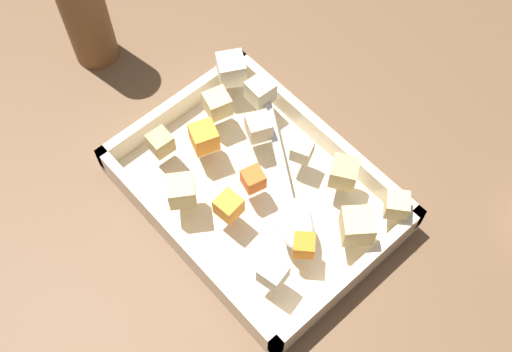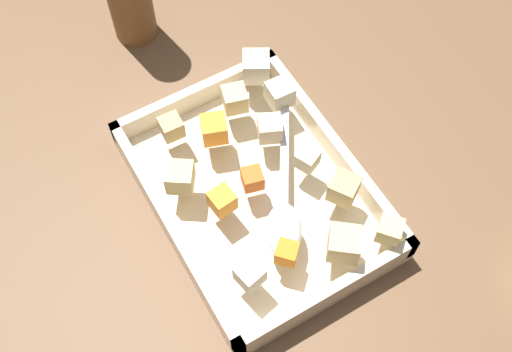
{
  "view_description": "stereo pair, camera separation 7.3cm",
  "coord_description": "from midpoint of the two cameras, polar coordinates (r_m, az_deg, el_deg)",
  "views": [
    {
      "loc": [
        -0.27,
        0.25,
        0.69
      ],
      "look_at": [
        -0.01,
        0.01,
        0.06
      ],
      "focal_mm": 44.69,
      "sensor_mm": 36.0,
      "label": 1
    },
    {
      "loc": [
        -0.32,
        0.19,
        0.69
      ],
      "look_at": [
        -0.01,
        0.01,
        0.06
      ],
      "focal_mm": 44.69,
      "sensor_mm": 36.0,
      "label": 2
    }
  ],
  "objects": [
    {
      "name": "ground_plane",
      "position": [
        0.79,
        -2.72,
        -1.57
      ],
      "size": [
        4.0,
        4.0,
        0.0
      ],
      "primitive_type": "plane",
      "color": "brown"
    },
    {
      "name": "baking_dish",
      "position": [
        0.77,
        -2.71,
        -1.84
      ],
      "size": [
        0.32,
        0.23,
        0.05
      ],
      "color": "beige",
      "rests_on": "ground_plane"
    },
    {
      "name": "carrot_chunk_heap_side",
      "position": [
        0.71,
        -5.4,
        -2.98
      ],
      "size": [
        0.03,
        0.03,
        0.03
      ],
      "primitive_type": "cube",
      "rotation": [
        0.0,
        0.0,
        1.68
      ],
      "color": "orange",
      "rests_on": "baking_dish"
    },
    {
      "name": "carrot_chunk_far_left",
      "position": [
        0.73,
        -3.12,
        -0.55
      ],
      "size": [
        0.03,
        0.03,
        0.02
      ],
      "primitive_type": "cube",
      "rotation": [
        0.0,
        0.0,
        4.46
      ],
      "color": "orange",
      "rests_on": "baking_dish"
    },
    {
      "name": "carrot_chunk_heap_top",
      "position": [
        0.69,
        1.29,
        -6.5
      ],
      "size": [
        0.03,
        0.03,
        0.02
      ],
      "primitive_type": "cube",
      "rotation": [
        0.0,
        0.0,
        5.47
      ],
      "color": "orange",
      "rests_on": "baking_dish"
    },
    {
      "name": "carrot_chunk_corner_se",
      "position": [
        0.76,
        -7.43,
        3.24
      ],
      "size": [
        0.04,
        0.04,
        0.03
      ],
      "primitive_type": "cube",
      "rotation": [
        0.0,
        0.0,
        4.37
      ],
      "color": "orange",
      "rests_on": "baking_dish"
    },
    {
      "name": "potato_chunk_front_center",
      "position": [
        0.78,
        -6.15,
        6.22
      ],
      "size": [
        0.04,
        0.04,
        0.03
      ],
      "primitive_type": "cube",
      "rotation": [
        0.0,
        0.0,
        2.87
      ],
      "color": "#E0CC89",
      "rests_on": "baking_dish"
    },
    {
      "name": "potato_chunk_rim_edge",
      "position": [
        0.76,
        -11.26,
        2.72
      ],
      "size": [
        0.03,
        0.03,
        0.03
      ],
      "primitive_type": "cube",
      "rotation": [
        0.0,
        0.0,
        4.67
      ],
      "color": "tan",
      "rests_on": "baking_dish"
    },
    {
      "name": "potato_chunk_near_left",
      "position": [
        0.74,
        1.38,
        2.05
      ],
      "size": [
        0.03,
        0.03,
        0.02
      ],
      "primitive_type": "cube",
      "rotation": [
        0.0,
        0.0,
        2.0
      ],
      "color": "beige",
      "rests_on": "baking_dish"
    },
    {
      "name": "potato_chunk_corner_ne",
      "position": [
        0.73,
        5.07,
        0.05
      ],
      "size": [
        0.04,
        0.04,
        0.03
      ],
      "primitive_type": "cube",
      "rotation": [
        0.0,
        0.0,
        3.72
      ],
      "color": "tan",
      "rests_on": "baking_dish"
    },
    {
      "name": "potato_chunk_mid_left",
      "position": [
        0.76,
        -2.49,
        4.17
      ],
      "size": [
        0.04,
        0.04,
        0.03
      ],
      "primitive_type": "cube",
      "rotation": [
        0.0,
        0.0,
        1.15
      ],
      "color": "beige",
      "rests_on": "baking_dish"
    },
    {
      "name": "potato_chunk_corner_nw",
      "position": [
        0.7,
        6.11,
        -4.74
      ],
      "size": [
        0.05,
        0.05,
        0.03
      ],
      "primitive_type": "cube",
      "rotation": [
        0.0,
        0.0,
        4.04
      ],
      "color": "#E0CC89",
      "rests_on": "baking_dish"
    },
    {
      "name": "potato_chunk_center",
      "position": [
        0.72,
        -9.56,
        -1.57
      ],
      "size": [
        0.04,
        0.04,
        0.03
      ],
      "primitive_type": "cube",
      "rotation": [
        0.0,
        0.0,
        2.55
      ],
      "color": "#E0CC89",
      "rests_on": "baking_dish"
    },
    {
      "name": "potato_chunk_near_spoon",
      "position": [
        0.79,
        -2.26,
        7.38
      ],
      "size": [
        0.03,
        0.03,
        0.03
      ],
      "primitive_type": "cube",
      "rotation": [
        0.0,
        0.0,
        6.24
      ],
      "color": "beige",
      "rests_on": "baking_dish"
    },
    {
      "name": "potato_chunk_mid_right",
      "position": [
        0.72,
        9.69,
        -2.82
      ],
      "size": [
        0.04,
        0.04,
        0.03
      ],
      "primitive_type": "cube",
      "rotation": [
        0.0,
        0.0,
        0.7
      ],
      "color": "#E0CC89",
      "rests_on": "baking_dish"
    },
    {
      "name": "parsnip_chunk_back_center",
      "position": [
        0.68,
        -1.56,
        -9.01
      ],
      "size": [
        0.03,
        0.03,
        0.03
      ],
      "primitive_type": "cube",
      "rotation": [
        0.0,
        0.0,
        1.78
      ],
      "color": "silver",
      "rests_on": "baking_dish"
    },
    {
      "name": "parsnip_chunk_far_right",
      "position": [
        0.81,
        -4.84,
        9.34
      ],
      "size": [
        0.05,
        0.05,
        0.03
      ],
      "primitive_type": "cube",
      "rotation": [
        0.0,
        0.0,
        5.77
      ],
      "color": "silver",
      "rests_on": "baking_dish"
    },
    {
      "name": "serving_spoon",
      "position": [
        0.71,
        0.39,
        -3.59
      ],
      "size": [
        0.2,
        0.14,
        0.02
      ],
      "rotation": [
        0.0,
        0.0,
        5.72
      ],
      "color": "silver",
      "rests_on": "baking_dish"
    }
  ]
}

